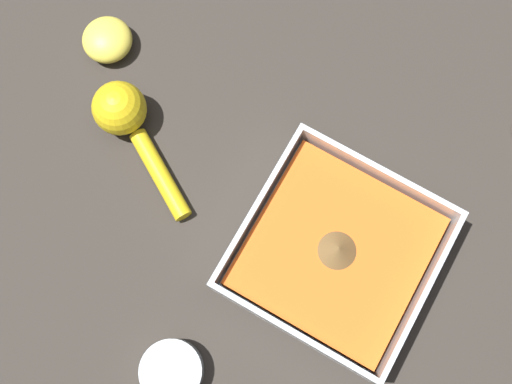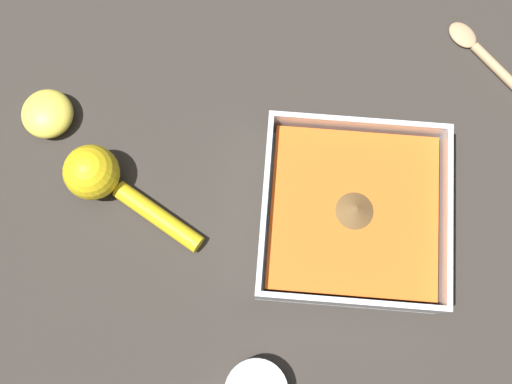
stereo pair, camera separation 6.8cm
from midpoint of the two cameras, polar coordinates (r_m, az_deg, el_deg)
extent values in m
plane|color=#332D28|center=(0.71, 4.42, -4.38)|extent=(4.00, 4.00, 0.00)
cube|color=silver|center=(0.71, 6.20, -3.04)|extent=(0.21, 0.21, 0.01)
cube|color=silver|center=(0.69, 14.76, -3.13)|extent=(0.21, 0.01, 0.06)
cube|color=silver|center=(0.67, -2.01, -1.91)|extent=(0.21, 0.01, 0.06)
cube|color=silver|center=(0.66, 6.03, -11.06)|extent=(0.01, 0.19, 0.06)
cube|color=silver|center=(0.70, 6.92, 5.48)|extent=(0.01, 0.19, 0.06)
cube|color=orange|center=(0.69, 6.40, -2.71)|extent=(0.19, 0.19, 0.04)
cone|color=brown|center=(0.66, 6.66, -2.28)|extent=(0.04, 0.04, 0.02)
sphere|color=yellow|center=(0.72, -17.97, 1.23)|extent=(0.06, 0.06, 0.06)
cylinder|color=yellow|center=(0.71, -11.99, -3.24)|extent=(0.08, 0.11, 0.02)
ellipsoid|color=#EFDB4C|center=(0.78, -21.61, 6.43)|extent=(0.06, 0.06, 0.03)
ellipsoid|color=tan|center=(0.81, 16.84, 13.66)|extent=(0.05, 0.05, 0.01)
camera|label=1|loc=(0.03, 87.07, 12.25)|focal=42.00mm
camera|label=2|loc=(0.03, -92.93, -12.25)|focal=42.00mm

